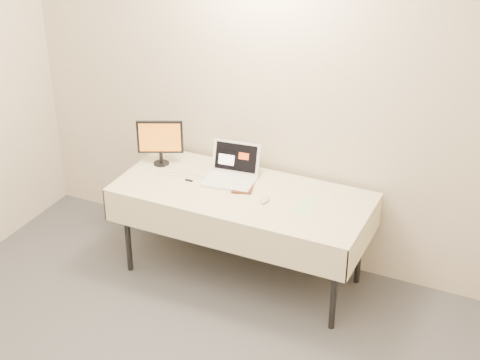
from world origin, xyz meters
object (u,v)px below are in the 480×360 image
at_px(laptop, 232,171).
at_px(book, 233,175).
at_px(table, 242,199).
at_px(monitor, 160,139).

relative_size(laptop, book, 2.03).
height_order(table, laptop, laptop).
height_order(laptop, monitor, monitor).
distance_m(laptop, book, 0.14).
xyz_separation_m(monitor, book, (0.66, -0.10, -0.11)).
distance_m(table, laptop, 0.24).
height_order(table, book, book).
bearing_deg(monitor, laptop, -23.70).
relative_size(table, book, 9.41).
bearing_deg(laptop, monitor, 174.61).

